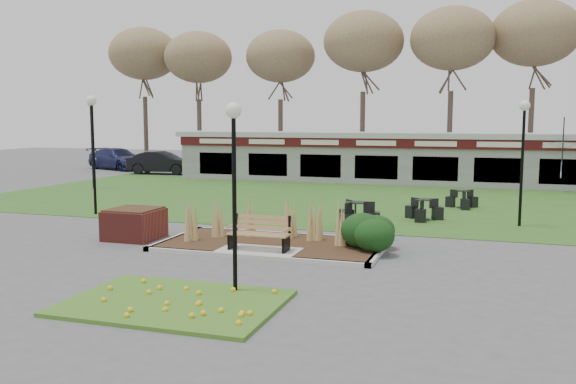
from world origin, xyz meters
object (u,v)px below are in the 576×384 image
(car_silver, at_px, (158,158))
(bistro_set_c, at_px, (423,213))
(bistro_set_b, at_px, (463,202))
(food_pavilion, at_px, (381,157))
(lamp_post_mid_right, at_px, (523,135))
(bistro_set_a, at_px, (355,219))
(car_blue, at_px, (118,159))
(park_bench, at_px, (260,233))
(patio_umbrella, at_px, (562,159))
(car_black, at_px, (162,163))
(brick_planter, at_px, (134,224))
(lamp_post_near_right, at_px, (234,156))
(lamp_post_far_left, at_px, (91,124))
(lamp_post_mid_left, at_px, (93,128))

(car_silver, bearing_deg, bistro_set_c, -113.21)
(bistro_set_b, distance_m, car_silver, 28.18)
(bistro_set_c, xyz_separation_m, car_silver, (-22.07, 19.37, 0.41))
(food_pavilion, distance_m, car_silver, 19.57)
(lamp_post_mid_right, distance_m, car_silver, 32.15)
(bistro_set_a, bearing_deg, bistro_set_c, 47.94)
(lamp_post_mid_right, height_order, car_blue, lamp_post_mid_right)
(bistro_set_c, bearing_deg, park_bench, -117.75)
(lamp_post_mid_right, xyz_separation_m, patio_umbrella, (2.44, 11.01, -1.45))
(car_black, bearing_deg, car_silver, 26.25)
(bistro_set_b, bearing_deg, lamp_post_mid_right, -62.14)
(park_bench, distance_m, food_pavilion, 19.73)
(bistro_set_c, relative_size, car_silver, 0.35)
(bistro_set_a, relative_size, car_black, 0.35)
(car_silver, relative_size, car_black, 0.87)
(park_bench, bearing_deg, bistro_set_b, 64.93)
(car_silver, bearing_deg, brick_planter, -133.31)
(bistro_set_a, relative_size, bistro_set_b, 1.21)
(lamp_post_near_right, xyz_separation_m, car_blue, (-20.63, 26.82, -2.14))
(park_bench, bearing_deg, lamp_post_near_right, -77.20)
(brick_planter, relative_size, bistro_set_a, 0.94)
(car_silver, xyz_separation_m, car_black, (3.56, -5.62, 0.08))
(park_bench, height_order, bistro_set_a, park_bench)
(brick_planter, xyz_separation_m, food_pavilion, (4.40, 18.96, 1.00))
(park_bench, bearing_deg, brick_planter, 170.31)
(bistro_set_a, height_order, car_blue, car_blue)
(bistro_set_a, distance_m, bistro_set_b, 6.67)
(bistro_set_b, distance_m, car_blue, 27.71)
(food_pavilion, height_order, car_black, food_pavilion)
(bistro_set_c, height_order, patio_umbrella, patio_umbrella)
(car_silver, bearing_deg, patio_umbrella, -89.17)
(lamp_post_far_left, height_order, patio_umbrella, lamp_post_far_left)
(bistro_set_c, bearing_deg, lamp_post_far_left, 163.98)
(food_pavilion, height_order, lamp_post_mid_left, lamp_post_mid_left)
(brick_planter, distance_m, bistro_set_b, 13.54)
(brick_planter, height_order, lamp_post_mid_left, lamp_post_mid_left)
(lamp_post_mid_left, xyz_separation_m, patio_umbrella, (17.88, 13.24, -1.64))
(park_bench, height_order, car_blue, car_blue)
(park_bench, height_order, patio_umbrella, patio_umbrella)
(bistro_set_a, bearing_deg, car_blue, 139.48)
(lamp_post_mid_left, distance_m, bistro_set_b, 15.03)
(bistro_set_c, distance_m, car_blue, 28.44)
(lamp_post_mid_left, height_order, lamp_post_mid_right, lamp_post_mid_left)
(food_pavilion, relative_size, patio_umbrella, 9.30)
(lamp_post_mid_right, distance_m, bistro_set_b, 5.19)
(food_pavilion, xyz_separation_m, car_blue, (-19.78, 3.36, -0.70))
(brick_planter, bearing_deg, lamp_post_near_right, -40.59)
(brick_planter, bearing_deg, lamp_post_mid_left, 137.39)
(bistro_set_b, relative_size, car_black, 0.29)
(lamp_post_mid_left, bearing_deg, car_black, 111.33)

